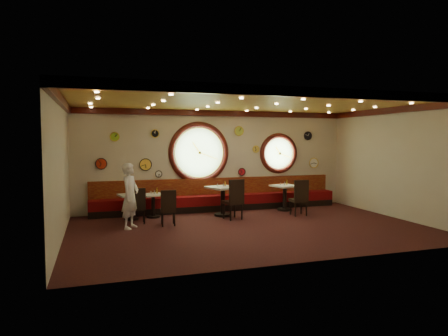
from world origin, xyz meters
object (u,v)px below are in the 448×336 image
at_px(table_d, 285,194).
at_px(condiment_c_salt, 217,185).
at_px(condiment_a_bottle, 136,191).
at_px(condiment_c_bottle, 225,183).
at_px(condiment_b_salt, 151,192).
at_px(condiment_d_pepper, 285,183).
at_px(condiment_a_pepper, 132,193).
at_px(chair_d, 300,195).
at_px(condiment_c_pepper, 223,185).
at_px(chair_a, 138,203).
at_px(condiment_b_bottle, 157,190).
at_px(waiter, 130,196).
at_px(condiment_d_bottle, 287,182).
at_px(condiment_d_salt, 281,184).
at_px(chair_c, 235,197).
at_px(condiment_a_salt, 127,192).
at_px(table_b, 153,203).
at_px(table_a, 131,204).
at_px(table_c, 223,197).
at_px(chair_b, 168,205).
at_px(condiment_b_pepper, 154,192).

bearing_deg(table_d, condiment_c_salt, -174.07).
relative_size(condiment_a_bottle, condiment_c_bottle, 0.99).
xyz_separation_m(condiment_b_salt, condiment_d_pepper, (4.22, -0.12, 0.14)).
bearing_deg(condiment_c_bottle, condiment_d_pepper, 4.37).
relative_size(condiment_a_pepper, condiment_a_bottle, 0.69).
bearing_deg(condiment_d_pepper, condiment_a_pepper, -179.24).
distance_m(chair_d, condiment_c_pepper, 2.29).
relative_size(table_d, chair_a, 1.45).
bearing_deg(condiment_b_bottle, waiter, -123.32).
height_order(condiment_a_bottle, condiment_d_bottle, condiment_d_bottle).
bearing_deg(waiter, condiment_a_bottle, 18.66).
distance_m(chair_a, condiment_c_bottle, 2.71).
bearing_deg(condiment_a_pepper, waiter, -96.69).
distance_m(condiment_d_salt, condiment_a_bottle, 4.55).
height_order(chair_a, condiment_d_pepper, chair_a).
distance_m(condiment_d_salt, condiment_b_bottle, 3.93).
xyz_separation_m(chair_c, condiment_a_salt, (-2.88, 0.96, 0.12)).
height_order(table_b, condiment_d_pepper, condiment_d_pepper).
xyz_separation_m(chair_c, condiment_b_salt, (-2.21, 1.05, 0.08)).
height_order(table_d, condiment_d_pepper, condiment_d_pepper).
height_order(chair_c, condiment_a_salt, chair_c).
bearing_deg(table_d, table_b, 178.67).
bearing_deg(condiment_d_bottle, table_a, -178.55).
xyz_separation_m(condiment_d_pepper, condiment_d_bottle, (0.13, 0.10, 0.02)).
distance_m(table_c, condiment_c_pepper, 0.37).
relative_size(table_c, chair_d, 1.54).
relative_size(table_b, chair_d, 1.15).
xyz_separation_m(chair_d, condiment_b_bottle, (-4.06, 1.15, 0.16)).
distance_m(condiment_d_bottle, waiter, 5.20).
bearing_deg(condiment_a_salt, table_b, 5.58).
relative_size(condiment_c_salt, condiment_a_bottle, 0.61).
bearing_deg(waiter, condiment_b_salt, 2.59).
height_order(chair_b, waiter, waiter).
bearing_deg(condiment_a_bottle, chair_a, -91.71).
height_order(condiment_b_salt, condiment_b_pepper, condiment_b_pepper).
xyz_separation_m(table_b, condiment_a_bottle, (-0.49, -0.10, 0.36)).
xyz_separation_m(condiment_c_pepper, waiter, (-2.76, -0.85, -0.09)).
distance_m(condiment_a_salt, condiment_d_salt, 4.78).
bearing_deg(condiment_a_salt, condiment_a_pepper, -41.44).
distance_m(table_a, waiter, 1.21).
bearing_deg(chair_c, chair_a, 161.45).
height_order(condiment_a_pepper, condiment_d_bottle, condiment_d_bottle).
bearing_deg(chair_b, condiment_b_bottle, 99.10).
bearing_deg(table_c, waiter, -162.21).
bearing_deg(condiment_c_salt, condiment_b_pepper, 170.01).
xyz_separation_m(table_d, condiment_a_pepper, (-4.80, -0.07, 0.26)).
distance_m(condiment_c_salt, waiter, 2.76).
distance_m(chair_d, condiment_b_bottle, 4.22).
bearing_deg(condiment_c_bottle, condiment_a_pepper, 178.06).
bearing_deg(table_d, table_c, -172.64).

